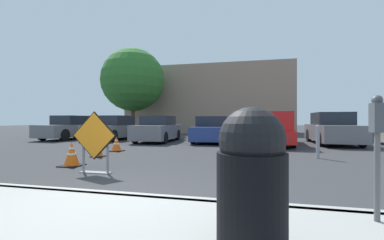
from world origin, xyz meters
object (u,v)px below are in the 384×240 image
object	(u,v)px
trash_bin	(252,179)
parking_meter	(377,136)
road_closed_sign	(94,140)
bollard_nearest	(318,141)
traffic_cone_third	(116,144)
parked_car_nearest	(71,128)
parked_car_third	(158,130)
traffic_cone_nearest	(72,154)
parked_car_fifth	(332,129)
traffic_cone_second	(98,145)
parked_car_second	(115,129)
parked_car_fourth	(213,130)
pickup_truck	(270,130)

from	to	relation	value
trash_bin	parking_meter	world-z (taller)	parking_meter
road_closed_sign	bollard_nearest	size ratio (longest dim) A/B	1.34
traffic_cone_third	parked_car_nearest	size ratio (longest dim) A/B	0.13
traffic_cone_third	parked_car_third	bearing A→B (deg)	90.00
road_closed_sign	traffic_cone_third	world-z (taller)	road_closed_sign
traffic_cone_nearest	parked_car_nearest	world-z (taller)	parked_car_nearest
parked_car_fifth	bollard_nearest	distance (m)	5.71
trash_bin	traffic_cone_second	bearing A→B (deg)	132.57
parked_car_fifth	trash_bin	xyz separation A→B (m)	(-3.98, -12.15, 0.01)
parked_car_third	trash_bin	world-z (taller)	parked_car_third
parked_car_second	parked_car_third	distance (m)	3.13
parked_car_third	bollard_nearest	distance (m)	8.70
parked_car_nearest	parking_meter	bearing A→B (deg)	141.60
parked_car_fourth	trash_bin	size ratio (longest dim) A/B	3.77
parked_car_second	parked_car_fifth	xyz separation A→B (m)	(12.24, -0.07, 0.05)
traffic_cone_second	bollard_nearest	distance (m)	7.20
traffic_cone_second	road_closed_sign	bearing A→B (deg)	-58.45
traffic_cone_second	parked_car_fifth	distance (m)	11.21
road_closed_sign	trash_bin	xyz separation A→B (m)	(3.56, -3.09, -0.01)
trash_bin	bollard_nearest	xyz separation A→B (m)	(2.07, 6.77, -0.19)
parked_car_fourth	bollard_nearest	bearing A→B (deg)	126.15
traffic_cone_third	trash_bin	xyz separation A→B (m)	(5.20, -6.96, 0.47)
parked_car_fourth	traffic_cone_nearest	bearing A→B (deg)	71.03
parked_car_third	trash_bin	bearing A→B (deg)	112.91
parked_car_second	traffic_cone_nearest	bearing A→B (deg)	116.26
traffic_cone_nearest	parked_car_nearest	bearing A→B (deg)	128.65
parked_car_third	parking_meter	world-z (taller)	parking_meter
parked_car_nearest	bollard_nearest	size ratio (longest dim) A/B	4.21
bollard_nearest	traffic_cone_nearest	bearing A→B (deg)	-156.05
parked_car_nearest	parking_meter	world-z (taller)	parking_meter
parked_car_nearest	parking_meter	size ratio (longest dim) A/B	3.30
traffic_cone_nearest	parked_car_fifth	size ratio (longest dim) A/B	0.14
road_closed_sign	parked_car_third	size ratio (longest dim) A/B	0.35
parked_car_fifth	trash_bin	distance (m)	12.78
trash_bin	parked_car_second	bearing A→B (deg)	124.06
parked_car_nearest	parked_car_fifth	xyz separation A→B (m)	(15.30, 0.10, 0.05)
traffic_cone_second	parking_meter	distance (m)	7.79
parking_meter	traffic_cone_nearest	bearing A→B (deg)	155.30
road_closed_sign	pickup_truck	world-z (taller)	pickup_truck
parked_car_fourth	bollard_nearest	size ratio (longest dim) A/B	4.25
parking_meter	parked_car_fourth	bearing A→B (deg)	107.30
traffic_cone_nearest	parked_car_nearest	xyz separation A→B (m)	(-6.62, 8.28, 0.39)
parked_car_fourth	parking_meter	distance (m)	11.68
traffic_cone_third	parked_car_fifth	distance (m)	10.56
parked_car_nearest	parked_car_fourth	distance (m)	9.18
bollard_nearest	pickup_truck	bearing A→B (deg)	105.15
traffic_cone_nearest	parked_car_fourth	bearing A→B (deg)	73.00
traffic_cone_nearest	traffic_cone_second	xyz separation A→B (m)	(-0.31, 1.69, 0.07)
parked_car_third	pickup_truck	world-z (taller)	pickup_truck
trash_bin	parking_meter	xyz separation A→B (m)	(1.33, 0.99, 0.32)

